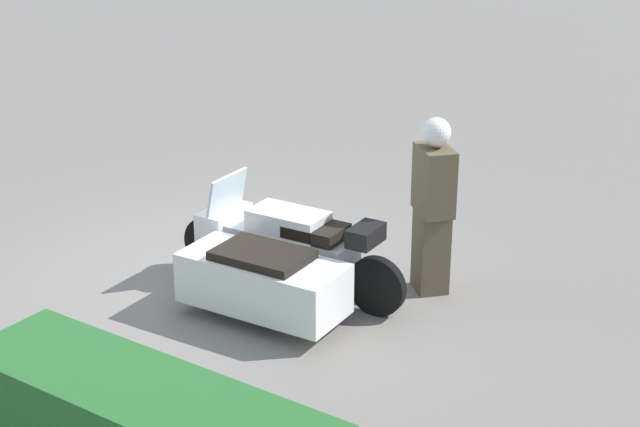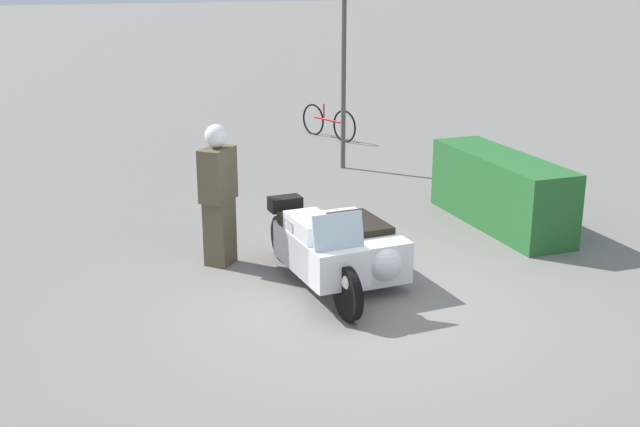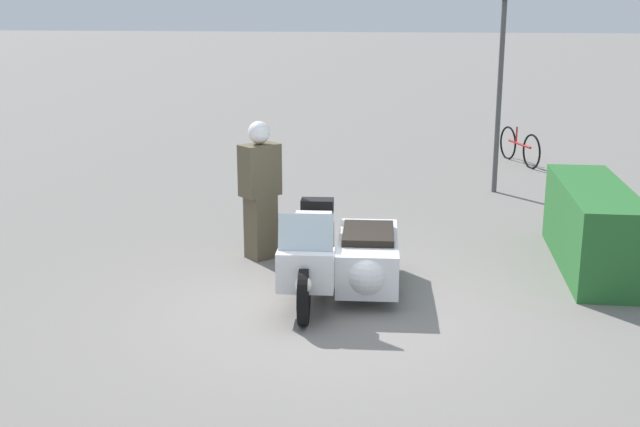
{
  "view_description": "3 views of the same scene",
  "coord_description": "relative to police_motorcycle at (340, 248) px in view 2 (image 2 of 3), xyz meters",
  "views": [
    {
      "loc": [
        -6.13,
        7.05,
        4.43
      ],
      "look_at": [
        -1.06,
        -0.44,
        0.88
      ],
      "focal_mm": 55.0,
      "sensor_mm": 36.0,
      "label": 1
    },
    {
      "loc": [
        7.72,
        -3.33,
        3.71
      ],
      "look_at": [
        -0.46,
        -0.32,
        1.02
      ],
      "focal_mm": 45.0,
      "sensor_mm": 36.0,
      "label": 2
    },
    {
      "loc": [
        8.12,
        0.9,
        3.34
      ],
      "look_at": [
        -1.0,
        -0.24,
        0.89
      ],
      "focal_mm": 45.0,
      "sensor_mm": 36.0,
      "label": 3
    }
  ],
  "objects": [
    {
      "name": "traffic_light_far",
      "position": [
        -5.42,
        2.21,
        1.98
      ],
      "size": [
        0.23,
        0.26,
        3.76
      ],
      "rotation": [
        0.0,
        0.0,
        0.01
      ],
      "color": "#4C4C4C",
      "rests_on": "ground"
    },
    {
      "name": "officer_rider",
      "position": [
        -1.18,
        -1.21,
        0.52
      ],
      "size": [
        0.57,
        0.56,
        1.84
      ],
      "rotation": [
        0.0,
        0.0,
        0.83
      ],
      "color": "brown",
      "rests_on": "ground"
    },
    {
      "name": "police_motorcycle",
      "position": [
        0.0,
        0.0,
        0.0
      ],
      "size": [
        2.63,
        1.32,
        1.14
      ],
      "rotation": [
        0.0,
        0.0,
        0.05
      ],
      "color": "black",
      "rests_on": "ground"
    },
    {
      "name": "bicycle_parked",
      "position": [
        -8.17,
        2.94,
        -0.11
      ],
      "size": [
        1.69,
        0.67,
        0.77
      ],
      "rotation": [
        0.0,
        0.0,
        0.36
      ],
      "color": "black",
      "rests_on": "ground"
    },
    {
      "name": "ground_plane",
      "position": [
        0.76,
        -0.05,
        -0.45
      ],
      "size": [
        160.0,
        160.0,
        0.0
      ],
      "primitive_type": "plane",
      "color": "slate"
    },
    {
      "name": "hedge_bush_curbside",
      "position": [
        -1.34,
        3.09,
        0.08
      ],
      "size": [
        2.79,
        0.8,
        1.06
      ],
      "primitive_type": "cube",
      "color": "#28662D",
      "rests_on": "ground"
    }
  ]
}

